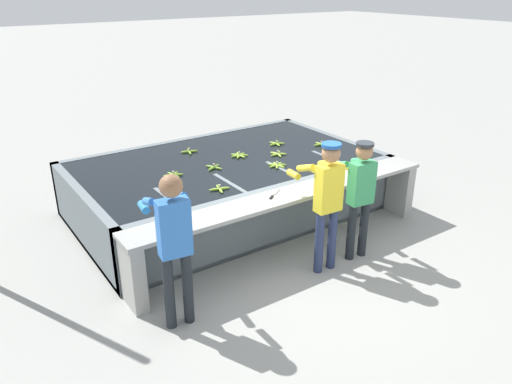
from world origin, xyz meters
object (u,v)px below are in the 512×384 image
at_px(banana_bunch_floating_8, 189,151).
at_px(banana_bunch_floating_0, 214,167).
at_px(worker_2, 359,190).
at_px(worker_1, 327,195).
at_px(knife_0, 273,195).
at_px(banana_bunch_floating_1, 278,154).
at_px(banana_bunch_floating_4, 321,144).
at_px(banana_bunch_floating_6, 219,189).
at_px(banana_bunch_floating_3, 239,155).
at_px(banana_bunch_floating_7, 173,175).
at_px(worker_0, 174,237).
at_px(banana_bunch_ledge_0, 357,176).
at_px(banana_bunch_floating_2, 277,165).
at_px(banana_bunch_floating_5, 276,143).

bearing_deg(banana_bunch_floating_8, banana_bunch_floating_0, -92.64).
bearing_deg(worker_2, banana_bunch_floating_8, 109.16).
xyz_separation_m(worker_1, knife_0, (-0.33, 0.63, -0.15)).
distance_m(worker_1, banana_bunch_floating_1, 2.00).
bearing_deg(banana_bunch_floating_0, banana_bunch_floating_4, -1.51).
xyz_separation_m(banana_bunch_floating_1, banana_bunch_floating_4, (0.89, -0.01, 0.00)).
bearing_deg(banana_bunch_floating_6, banana_bunch_floating_3, 46.55).
bearing_deg(banana_bunch_floating_3, knife_0, -107.04).
bearing_deg(banana_bunch_floating_7, worker_0, -115.37).
distance_m(banana_bunch_floating_0, banana_bunch_ledge_0, 2.04).
distance_m(banana_bunch_floating_2, banana_bunch_floating_6, 1.19).
height_order(worker_0, banana_bunch_floating_5, worker_0).
height_order(banana_bunch_floating_5, banana_bunch_floating_6, same).
bearing_deg(banana_bunch_floating_6, banana_bunch_floating_2, 14.40).
relative_size(banana_bunch_floating_6, banana_bunch_floating_7, 0.99).
xyz_separation_m(worker_2, banana_bunch_floating_8, (-0.96, 2.76, -0.08)).
bearing_deg(knife_0, banana_bunch_ledge_0, -5.98).
height_order(banana_bunch_floating_5, knife_0, banana_bunch_floating_5).
xyz_separation_m(banana_bunch_floating_3, knife_0, (-0.47, -1.53, -0.01)).
bearing_deg(banana_bunch_floating_8, banana_bunch_floating_6, -103.54).
bearing_deg(worker_0, worker_2, -0.84).
bearing_deg(banana_bunch_floating_7, banana_bunch_floating_4, -2.27).
bearing_deg(banana_bunch_floating_6, banana_bunch_ledge_0, -20.95).
distance_m(worker_2, banana_bunch_floating_5, 2.35).
height_order(banana_bunch_floating_2, banana_bunch_floating_5, same).
height_order(banana_bunch_floating_2, knife_0, banana_bunch_floating_2).
distance_m(worker_1, banana_bunch_floating_5, 2.52).
xyz_separation_m(worker_2, banana_bunch_floating_6, (-1.34, 1.17, -0.08)).
relative_size(banana_bunch_floating_5, banana_bunch_floating_8, 0.99).
distance_m(banana_bunch_floating_3, banana_bunch_floating_6, 1.36).
bearing_deg(banana_bunch_ledge_0, worker_0, -171.55).
bearing_deg(banana_bunch_floating_7, banana_bunch_ledge_0, -35.48).
bearing_deg(worker_0, banana_bunch_floating_4, 27.20).
height_order(worker_0, banana_bunch_ledge_0, worker_0).
height_order(banana_bunch_floating_1, banana_bunch_floating_6, same).
height_order(banana_bunch_floating_1, banana_bunch_floating_8, same).
relative_size(banana_bunch_floating_1, banana_bunch_floating_5, 1.00).
distance_m(worker_2, banana_bunch_floating_6, 1.78).
bearing_deg(worker_0, banana_bunch_floating_3, 44.96).
bearing_deg(worker_0, banana_bunch_floating_0, 50.73).
xyz_separation_m(banana_bunch_floating_1, knife_0, (-1.00, -1.25, -0.01)).
height_order(worker_0, banana_bunch_floating_8, worker_0).
relative_size(banana_bunch_floating_1, banana_bunch_ledge_0, 0.99).
bearing_deg(banana_bunch_floating_1, banana_bunch_floating_5, 55.69).
relative_size(banana_bunch_floating_3, banana_bunch_ledge_0, 1.00).
xyz_separation_m(banana_bunch_floating_8, banana_bunch_ledge_0, (1.42, -2.28, 0.00)).
xyz_separation_m(banana_bunch_floating_7, banana_bunch_floating_8, (0.66, 0.80, 0.00)).
bearing_deg(banana_bunch_floating_7, banana_bunch_floating_2, -19.08).
bearing_deg(worker_1, banana_bunch_ledge_0, 25.72).
bearing_deg(banana_bunch_floating_6, worker_2, -41.14).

